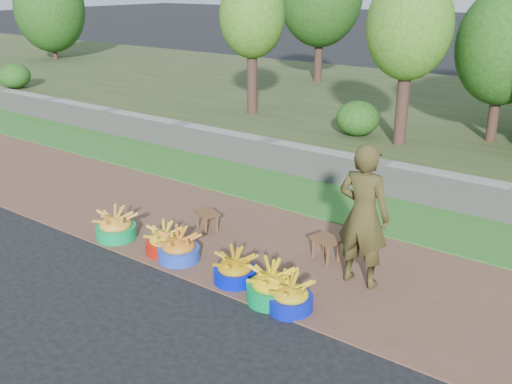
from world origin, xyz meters
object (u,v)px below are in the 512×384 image
Objects in this scene: basin_f at (291,297)px; vendor_woman at (363,215)px; basin_d at (235,270)px; basin_a at (116,227)px; stool_left at (207,216)px; basin_b at (165,241)px; stool_right at (326,242)px; basin_e at (271,286)px; basin_c at (179,248)px.

basin_f is 1.24m from vendor_woman.
vendor_woman is at bearing 35.29° from basin_d.
stool_left is at bearing 46.82° from basin_a.
basin_d is 1.26× the size of stool_left.
vendor_woman is (2.40, 0.77, 0.70)m from basin_b.
basin_d is at bearing 35.22° from vendor_woman.
basin_d is 1.25× the size of stool_right.
basin_e is 1.13× the size of basin_f.
basin_c is 1.31× the size of stool_left.
basin_a is 2.88m from stool_right.
basin_a is 2.92m from basin_f.
stool_left is at bearing 151.08° from basin_e.
basin_a is 1.12× the size of basin_f.
basin_b is 0.30m from basin_c.
basin_c is 1.77m from basin_f.
basin_c is 1.86m from stool_right.
stool_left is 0.99× the size of stool_right.
vendor_woman is (0.34, 0.96, 0.70)m from basin_f.
basin_c reaches higher than stool_right.
basin_c is (0.30, -0.05, 0.01)m from basin_b.
basin_b reaches higher than stool_right.
basin_e is (1.79, -0.15, 0.02)m from basin_b.
basin_f is at bearing -7.82° from basin_d.
basin_c is at bearing 176.29° from basin_e.
basin_c is 0.91m from basin_d.
basin_f is (2.92, -0.10, -0.02)m from basin_a.
basin_a is at bearing 14.70° from vendor_woman.
basin_b is 1.21m from basin_d.
basin_e reaches higher than stool_right.
basin_f is at bearing -7.41° from basin_e.
vendor_woman is at bearing 21.47° from basin_c.
basin_f is at bearing -2.01° from basin_a.
vendor_woman is at bearing 14.78° from basin_a.
basin_f is 1.21× the size of stool_right.
basin_c is 0.95× the size of basin_e.
basin_f is (0.28, -0.04, -0.02)m from basin_e.
basin_c is at bearing 21.40° from vendor_woman.
basin_d is (1.21, -0.07, 0.00)m from basin_b.
basin_d reaches higher than basin_f.
basin_e is 1.36× the size of stool_right.
basin_e reaches higher than basin_d.
stool_left is (-2.06, 1.02, 0.09)m from basin_f.
basin_e reaches higher than basin_c.
basin_e reaches higher than basin_b.
basin_c reaches higher than basin_d.
basin_e is at bearing -28.92° from stool_left.
basin_a reaches higher than stool_right.
basin_e is 1.38× the size of stool_left.
basin_d reaches higher than basin_b.
basin_e is at bearing -4.80° from basin_b.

